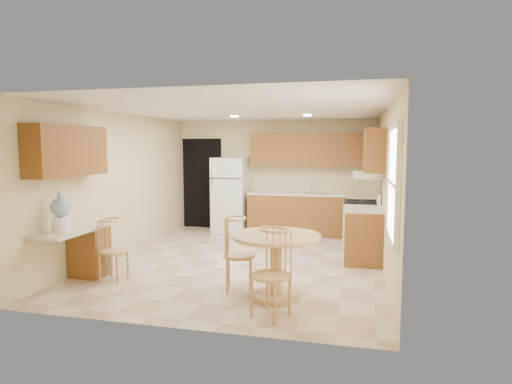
% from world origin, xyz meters
% --- Properties ---
extents(floor, '(5.50, 5.50, 0.00)m').
position_xyz_m(floor, '(0.00, 0.00, 0.00)').
color(floor, '#C5AF8F').
rests_on(floor, ground).
extents(ceiling, '(4.50, 5.50, 0.02)m').
position_xyz_m(ceiling, '(0.00, 0.00, 2.50)').
color(ceiling, white).
rests_on(ceiling, wall_back).
extents(wall_back, '(4.50, 0.02, 2.50)m').
position_xyz_m(wall_back, '(0.00, 2.75, 1.25)').
color(wall_back, beige).
rests_on(wall_back, floor).
extents(wall_front, '(4.50, 0.02, 2.50)m').
position_xyz_m(wall_front, '(0.00, -2.75, 1.25)').
color(wall_front, beige).
rests_on(wall_front, floor).
extents(wall_left, '(0.02, 5.50, 2.50)m').
position_xyz_m(wall_left, '(-2.25, 0.00, 1.25)').
color(wall_left, beige).
rests_on(wall_left, floor).
extents(wall_right, '(0.02, 5.50, 2.50)m').
position_xyz_m(wall_right, '(2.25, 0.00, 1.25)').
color(wall_right, beige).
rests_on(wall_right, floor).
extents(doorway, '(0.90, 0.02, 2.10)m').
position_xyz_m(doorway, '(-1.75, 2.73, 1.05)').
color(doorway, black).
rests_on(doorway, floor).
extents(base_cab_back, '(2.75, 0.60, 0.87)m').
position_xyz_m(base_cab_back, '(0.88, 2.45, 0.43)').
color(base_cab_back, brown).
rests_on(base_cab_back, floor).
extents(counter_back, '(2.75, 0.63, 0.04)m').
position_xyz_m(counter_back, '(0.88, 2.45, 0.89)').
color(counter_back, beige).
rests_on(counter_back, base_cab_back).
extents(base_cab_right_a, '(0.60, 0.59, 0.87)m').
position_xyz_m(base_cab_right_a, '(1.95, 1.85, 0.43)').
color(base_cab_right_a, brown).
rests_on(base_cab_right_a, floor).
extents(counter_right_a, '(0.63, 0.59, 0.04)m').
position_xyz_m(counter_right_a, '(1.95, 1.85, 0.89)').
color(counter_right_a, beige).
rests_on(counter_right_a, base_cab_right_a).
extents(base_cab_right_b, '(0.60, 0.80, 0.87)m').
position_xyz_m(base_cab_right_b, '(1.95, 0.40, 0.43)').
color(base_cab_right_b, brown).
rests_on(base_cab_right_b, floor).
extents(counter_right_b, '(0.63, 0.80, 0.04)m').
position_xyz_m(counter_right_b, '(1.95, 0.40, 0.89)').
color(counter_right_b, beige).
rests_on(counter_right_b, base_cab_right_b).
extents(upper_cab_back, '(2.75, 0.33, 0.70)m').
position_xyz_m(upper_cab_back, '(0.88, 2.58, 1.85)').
color(upper_cab_back, brown).
rests_on(upper_cab_back, wall_back).
extents(upper_cab_right, '(0.33, 2.42, 0.70)m').
position_xyz_m(upper_cab_right, '(2.08, 1.21, 1.85)').
color(upper_cab_right, brown).
rests_on(upper_cab_right, wall_right).
extents(upper_cab_left, '(0.33, 1.40, 0.70)m').
position_xyz_m(upper_cab_left, '(-2.08, -1.60, 1.85)').
color(upper_cab_left, brown).
rests_on(upper_cab_left, wall_left).
extents(sink, '(0.78, 0.44, 0.01)m').
position_xyz_m(sink, '(0.85, 2.45, 0.91)').
color(sink, silver).
rests_on(sink, counter_back).
extents(range_hood, '(0.50, 0.76, 0.14)m').
position_xyz_m(range_hood, '(2.00, 1.18, 1.42)').
color(range_hood, silver).
rests_on(range_hood, upper_cab_right).
extents(desk_pedestal, '(0.48, 0.42, 0.72)m').
position_xyz_m(desk_pedestal, '(-2.00, -1.32, 0.36)').
color(desk_pedestal, brown).
rests_on(desk_pedestal, floor).
extents(desk_top, '(0.50, 1.20, 0.04)m').
position_xyz_m(desk_top, '(-2.00, -1.70, 0.75)').
color(desk_top, beige).
rests_on(desk_top, desk_pedestal).
extents(window, '(0.06, 1.12, 1.30)m').
position_xyz_m(window, '(2.23, -1.85, 1.50)').
color(window, white).
rests_on(window, wall_right).
extents(can_light_a, '(0.14, 0.14, 0.02)m').
position_xyz_m(can_light_a, '(-0.50, 1.20, 2.48)').
color(can_light_a, white).
rests_on(can_light_a, ceiling).
extents(can_light_b, '(0.14, 0.14, 0.02)m').
position_xyz_m(can_light_b, '(0.90, 1.20, 2.48)').
color(can_light_b, white).
rests_on(can_light_b, ceiling).
extents(refrigerator, '(0.74, 0.72, 1.67)m').
position_xyz_m(refrigerator, '(-0.95, 2.40, 0.83)').
color(refrigerator, white).
rests_on(refrigerator, floor).
extents(stove, '(0.65, 0.76, 1.09)m').
position_xyz_m(stove, '(1.92, 1.18, 0.47)').
color(stove, white).
rests_on(stove, floor).
extents(dining_table, '(1.11, 1.11, 0.82)m').
position_xyz_m(dining_table, '(0.86, -1.63, 0.54)').
color(dining_table, tan).
rests_on(dining_table, floor).
extents(chair_table_a, '(0.43, 0.55, 0.96)m').
position_xyz_m(chair_table_a, '(0.31, -1.48, 0.59)').
color(chair_table_a, tan).
rests_on(chair_table_a, floor).
extents(chair_table_b, '(0.43, 0.48, 0.98)m').
position_xyz_m(chair_table_b, '(0.91, -2.29, 0.60)').
color(chair_table_b, tan).
rests_on(chair_table_b, floor).
extents(chair_desk, '(0.39, 0.50, 0.87)m').
position_xyz_m(chair_desk, '(-1.55, -1.49, 0.53)').
color(chair_desk, tan).
rests_on(chair_desk, floor).
extents(water_crock, '(0.26, 0.26, 0.54)m').
position_xyz_m(water_crock, '(-2.00, -1.91, 1.02)').
color(water_crock, white).
rests_on(water_crock, desk_top).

